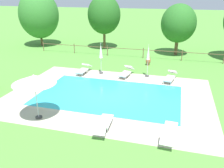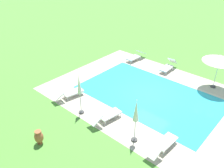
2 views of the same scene
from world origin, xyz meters
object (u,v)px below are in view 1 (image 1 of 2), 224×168
Objects in this scene: sun_lounger_south_near_corner at (104,123)px; sun_lounger_south_mid at (170,131)px; tree_east_mid at (39,15)px; patio_umbrella_closed_row_west at (148,55)px; sun_lounger_north_near_steps at (84,69)px; sun_lounger_north_mid at (170,77)px; sun_lounger_north_far at (126,72)px; terracotta_urn_near_fence at (148,61)px; patio_umbrella_closed_row_mid_west at (101,53)px; patio_umbrella_open_foreground at (34,80)px; tree_centre at (179,23)px; tree_far_west at (104,15)px.

sun_lounger_south_near_corner is 0.95× the size of sun_lounger_south_mid.
patio_umbrella_closed_row_west is at bearing -29.48° from tree_east_mid.
sun_lounger_north_mid reaches higher than sun_lounger_north_near_steps.
sun_lounger_north_far is 1.05× the size of sun_lounger_south_near_corner.
sun_lounger_north_far is 2.13m from patio_umbrella_closed_row_west.
sun_lounger_south_near_corner is 2.54× the size of terracotta_urn_near_fence.
sun_lounger_north_far is at bearing 3.18° from sun_lounger_north_near_steps.
patio_umbrella_closed_row_mid_west is (-5.54, 0.34, 1.36)m from sun_lounger_north_mid.
sun_lounger_north_far is at bearing 94.36° from sun_lounger_south_near_corner.
patio_umbrella_closed_row_mid_west is (-5.86, 7.95, 1.36)m from sun_lounger_south_mid.
terracotta_urn_near_fence reaches higher than sun_lounger_north_near_steps.
sun_lounger_south_near_corner is (4.13, -7.66, 0.03)m from sun_lounger_north_near_steps.
patio_umbrella_closed_row_mid_west is (0.95, 7.89, -0.47)m from patio_umbrella_open_foreground.
sun_lounger_north_far reaches higher than sun_lounger_north_near_steps.
sun_lounger_north_mid is 1.02× the size of sun_lounger_south_mid.
sun_lounger_south_mid is 9.97m from patio_umbrella_closed_row_mid_west.
terracotta_urn_near_fence is 0.15× the size of tree_centre.
tree_east_mid is (-13.12, 16.28, 3.31)m from sun_lounger_south_near_corner.
sun_lounger_north_mid is at bearing -17.97° from patio_umbrella_closed_row_west.
tree_far_west reaches higher than sun_lounger_south_mid.
tree_east_mid is at bearing 151.72° from sun_lounger_north_mid.
sun_lounger_north_near_steps is 5.34m from patio_umbrella_closed_row_west.
tree_east_mid reaches higher than sun_lounger_north_mid.
terracotta_urn_near_fence is at bearing 102.26° from sun_lounger_south_mid.
patio_umbrella_open_foreground is 7.96m from patio_umbrella_closed_row_mid_west.
sun_lounger_north_near_steps is at bearing 93.35° from patio_umbrella_open_foreground.
terracotta_urn_near_fence is at bearing 37.70° from sun_lounger_north_near_steps.
sun_lounger_north_mid is 8.75m from tree_centre.
sun_lounger_south_mid is (3.71, -7.75, -0.01)m from sun_lounger_north_far.
tree_far_west reaches higher than sun_lounger_north_near_steps.
patio_umbrella_open_foreground is at bearing -112.87° from tree_centre.
patio_umbrella_closed_row_west is at bearing -54.07° from tree_far_west.
patio_umbrella_closed_row_mid_west is (1.39, 0.39, 1.37)m from sun_lounger_north_near_steps.
tree_east_mid is at bearing -176.17° from tree_far_west.
patio_umbrella_open_foreground is at bearing 177.47° from sun_lounger_south_near_corner.
tree_east_mid reaches higher than tree_far_west.
sun_lounger_south_mid is 16.13m from tree_centre.
sun_lounger_south_near_corner is 4.11m from patio_umbrella_open_foreground.
sun_lounger_south_mid reaches higher than sun_lounger_north_near_steps.
tree_centre is at bearing 54.15° from patio_umbrella_closed_row_mid_west.
sun_lounger_south_mid is 7.05m from patio_umbrella_open_foreground.
sun_lounger_north_near_steps is 0.83× the size of patio_umbrella_closed_row_west.
terracotta_urn_near_fence is (0.67, 11.37, 0.04)m from sun_lounger_south_near_corner.
sun_lounger_north_mid is at bearing -59.71° from terracotta_urn_near_fence.
tree_east_mid is (-7.95, -0.53, -0.13)m from tree_far_west.
sun_lounger_north_far is 8.49m from patio_umbrella_open_foreground.
patio_umbrella_closed_row_west is 10.72m from tree_far_west.
sun_lounger_north_near_steps is at bearing 118.32° from sun_lounger_south_near_corner.
patio_umbrella_open_foreground is 0.41× the size of tree_far_west.
tree_east_mid is at bearing 135.11° from sun_lounger_south_mid.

